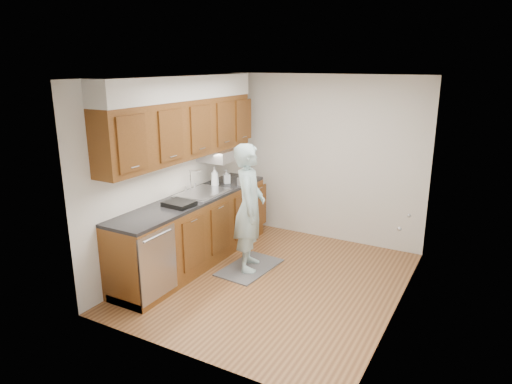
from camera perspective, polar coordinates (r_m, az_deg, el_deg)
floor at (r=5.86m, az=2.23°, el=-11.07°), size 3.50×3.50×0.00m
ceiling at (r=5.23m, az=2.53°, el=14.16°), size 3.50×3.50×0.00m
wall_left at (r=6.21m, az=-10.13°, el=2.54°), size 0.02×3.50×2.50m
wall_right at (r=4.96m, az=18.07°, el=-1.41°), size 0.02×3.50×2.50m
wall_back at (r=6.98m, az=8.83°, el=4.09°), size 3.00×0.02×2.50m
counter at (r=6.25m, az=-7.64°, el=-4.56°), size 0.64×2.80×1.30m
upper_cabinets at (r=6.02m, az=-8.92°, el=8.95°), size 0.47×2.80×1.21m
closet_door at (r=5.31m, az=18.38°, el=-2.86°), size 0.02×1.22×2.05m
floor_mat at (r=6.20m, az=-0.80°, el=-9.41°), size 0.62×0.96×0.02m
person at (r=5.85m, az=-0.84°, el=-0.92°), size 0.68×0.79×1.89m
soap_bottle_a at (r=6.53m, az=-5.16°, el=1.92°), size 0.14×0.14×0.29m
soap_bottle_b at (r=6.71m, az=-3.69°, el=1.95°), size 0.13×0.13×0.21m
steel_can at (r=6.56m, az=-2.11°, el=1.26°), size 0.09×0.09×0.12m
dish_rack at (r=5.74m, az=-9.59°, el=-1.45°), size 0.37×0.32×0.06m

